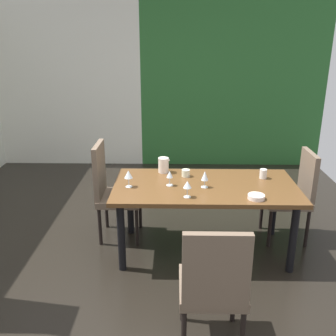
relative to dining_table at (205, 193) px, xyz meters
name	(u,v)px	position (x,y,z in m)	size (l,w,h in m)	color
ground_plane	(141,270)	(-0.60, -0.36, -0.64)	(5.39, 6.34, 0.02)	black
back_panel_interior	(65,84)	(-2.07, 2.76, 0.69)	(2.45, 0.10, 2.65)	silver
garden_window_panel	(233,85)	(0.62, 2.76, 0.69)	(2.94, 0.10, 2.65)	#2A612C
dining_table	(205,193)	(0.00, 0.00, 0.00)	(1.75, 0.90, 0.71)	brown
chair_right_far	(294,192)	(0.95, 0.28, -0.10)	(0.44, 0.44, 0.96)	brown
chair_head_near	(213,284)	(-0.04, -1.28, -0.10)	(0.44, 0.44, 0.97)	brown
chair_left_far	(111,188)	(-0.96, 0.28, -0.08)	(0.45, 0.44, 1.03)	brown
wine_glass_north	(187,185)	(-0.18, -0.30, 0.20)	(0.07, 0.07, 0.15)	silver
wine_glass_west	(128,175)	(-0.73, -0.07, 0.20)	(0.08, 0.08, 0.16)	silver
wine_glass_left	(205,176)	(-0.01, -0.06, 0.19)	(0.07, 0.07, 0.16)	silver
wine_glass_near_window	(170,175)	(-0.34, -0.02, 0.19)	(0.06, 0.06, 0.15)	silver
serving_bowl_front	(256,197)	(0.42, -0.32, 0.10)	(0.15, 0.15, 0.04)	white
cup_rear	(186,173)	(-0.18, 0.22, 0.12)	(0.08, 0.08, 0.07)	silver
cup_south	(263,174)	(0.59, 0.18, 0.13)	(0.07, 0.07, 0.09)	silver
pitcher_right	(164,165)	(-0.41, 0.34, 0.16)	(0.12, 0.11, 0.16)	silver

